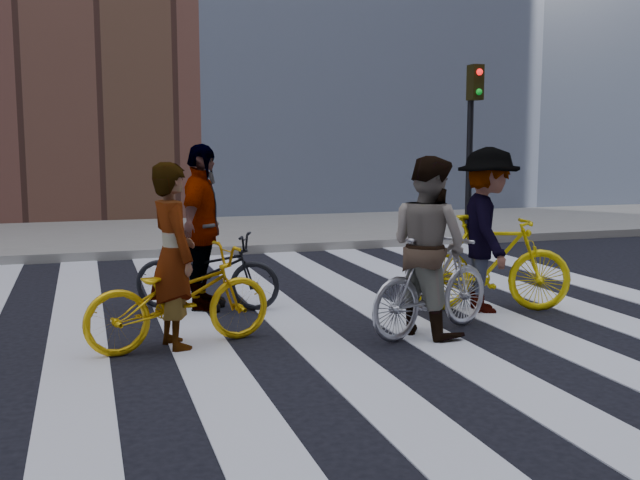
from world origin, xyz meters
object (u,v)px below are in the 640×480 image
bike_yellow_left (180,297)px  rider_right (487,230)px  bike_dark_rear (207,271)px  traffic_signal (472,122)px  bike_yellow_right (490,263)px  rider_left (173,256)px  bike_silver_mid (432,285)px  rider_rear (202,228)px  rider_mid (428,246)px

bike_yellow_left → rider_right: size_ratio=0.97×
bike_dark_rear → bike_yellow_left: bearing=-175.3°
traffic_signal → rider_right: 6.16m
traffic_signal → bike_yellow_right: bearing=-116.6°
bike_yellow_right → bike_dark_rear: (-3.04, 1.05, -0.11)m
rider_left → bike_yellow_left: bearing=-103.5°
bike_silver_mid → rider_right: bearing=-77.0°
rider_left → bike_silver_mid: bearing=-109.6°
bike_silver_mid → rider_left: 2.55m
bike_yellow_left → rider_right: rider_right is taller
rider_rear → rider_mid: bearing=-109.2°
traffic_signal → bike_yellow_left: traffic_signal is taller
traffic_signal → rider_mid: 7.31m
bike_yellow_left → rider_mid: 2.46m
bike_yellow_left → rider_rear: bearing=-29.9°
bike_yellow_right → rider_left: rider_left is taller
rider_left → rider_mid: (2.46, -0.27, 0.02)m
traffic_signal → rider_mid: (-3.81, -6.08, -1.39)m
bike_dark_rear → rider_right: rider_right is taller
bike_yellow_left → bike_dark_rear: 1.59m
rider_mid → rider_rear: size_ratio=0.94×
bike_yellow_left → traffic_signal: bearing=-60.4°
traffic_signal → bike_silver_mid: size_ratio=2.01×
bike_silver_mid → rider_right: size_ratio=0.89×
bike_dark_rear → rider_rear: 0.51m
bike_yellow_right → rider_mid: size_ratio=1.03×
traffic_signal → rider_mid: traffic_signal is taller
rider_rear → bike_yellow_left: bearing=-173.5°
bike_silver_mid → bike_yellow_right: bike_yellow_right is taller
bike_yellow_left → bike_yellow_right: (3.53, 0.46, 0.08)m
rider_left → rider_rear: (0.49, 1.51, 0.08)m
traffic_signal → bike_yellow_right: 6.23m
bike_silver_mid → bike_dark_rear: bearing=25.5°
bike_dark_rear → rider_rear: bearing=112.9°
traffic_signal → bike_dark_rear: bearing=-143.1°
bike_yellow_right → bike_dark_rear: bearing=89.4°
bike_silver_mid → bike_dark_rear: (-1.96, 1.78, -0.06)m
bike_yellow_left → bike_silver_mid: size_ratio=1.09×
rider_left → rider_rear: rider_rear is taller
rider_mid → traffic_signal: bearing=-54.4°
bike_yellow_left → rider_rear: rider_rear is taller
rider_mid → bike_dark_rear: bearing=24.8°
bike_silver_mid → bike_yellow_left: bearing=61.4°
bike_yellow_left → rider_left: rider_left is taller
traffic_signal → rider_right: (-2.74, -5.35, -1.35)m
bike_yellow_left → bike_silver_mid: (2.46, -0.27, 0.02)m
bike_yellow_right → rider_right: size_ratio=0.99×
bike_dark_rear → rider_rear: rider_rear is taller
bike_yellow_left → rider_mid: (2.41, -0.27, 0.42)m
bike_yellow_right → traffic_signal: bearing=-8.2°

